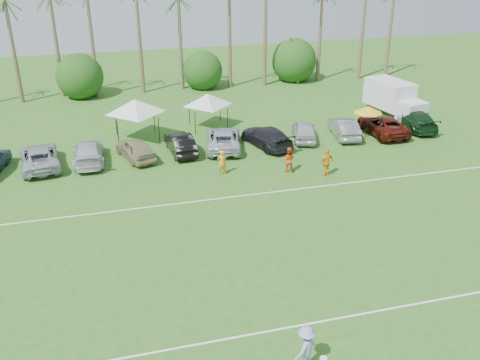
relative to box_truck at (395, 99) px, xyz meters
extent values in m
cube|color=white|center=(-19.99, -23.31, -1.62)|extent=(80.00, 0.10, 0.01)
cube|color=white|center=(-19.99, -11.31, -1.62)|extent=(80.00, 0.10, 0.01)
cone|color=brown|center=(-31.99, 12.69, 3.38)|extent=(0.44, 0.44, 10.00)
cone|color=brown|center=(-27.99, 12.69, 3.88)|extent=(0.44, 0.44, 11.00)
cone|color=brown|center=(-23.99, 12.69, 2.38)|extent=(0.44, 0.44, 8.00)
cone|color=brown|center=(-19.99, 12.69, 2.88)|extent=(0.44, 0.44, 9.00)
cone|color=brown|center=(-15.99, 12.69, 3.38)|extent=(0.44, 0.44, 10.00)
cone|color=brown|center=(-11.99, 12.69, 3.88)|extent=(0.44, 0.44, 11.00)
cone|color=brown|center=(-6.99, 12.69, 2.38)|extent=(0.44, 0.44, 8.00)
cone|color=brown|center=(-1.99, 12.69, 2.88)|extent=(0.44, 0.44, 9.00)
cone|color=brown|center=(3.01, 12.69, 3.38)|extent=(0.44, 0.44, 10.00)
cone|color=brown|center=(7.01, 12.69, 3.88)|extent=(0.44, 0.44, 11.00)
cylinder|color=brown|center=(-25.99, 13.69, -0.92)|extent=(0.30, 0.30, 1.40)
sphere|color=#184313|center=(-25.99, 13.69, 0.18)|extent=(4.00, 4.00, 4.00)
cylinder|color=brown|center=(-13.99, 13.69, -0.92)|extent=(0.30, 0.30, 1.40)
sphere|color=#184313|center=(-13.99, 13.69, 0.18)|extent=(4.00, 4.00, 4.00)
cylinder|color=brown|center=(-3.99, 13.69, -0.92)|extent=(0.30, 0.30, 1.40)
sphere|color=#184313|center=(-3.99, 13.69, 0.18)|extent=(4.00, 4.00, 4.00)
imported|color=#FF9E1C|center=(-17.04, -7.85, -0.78)|extent=(0.62, 0.41, 1.68)
imported|color=#E05118|center=(-12.66, -8.57, -0.76)|extent=(1.01, 0.90, 1.72)
imported|color=orange|center=(-10.46, -9.81, -0.69)|extent=(1.17, 0.74, 1.86)
cube|color=silver|center=(-0.15, 0.72, 0.26)|extent=(3.08, 4.60, 2.30)
cube|color=silver|center=(0.43, -2.16, -0.66)|extent=(2.40, 2.04, 1.93)
cube|color=black|center=(0.57, -2.84, -0.93)|extent=(2.13, 0.69, 0.92)
cube|color=#E5590C|center=(0.99, 0.95, -0.15)|extent=(0.31, 1.45, 0.83)
cylinder|color=black|center=(-0.50, -2.16, -1.21)|extent=(0.43, 0.87, 0.83)
cylinder|color=black|center=(1.30, -1.80, -1.21)|extent=(0.43, 0.87, 0.83)
cylinder|color=black|center=(-1.26, 1.62, -1.21)|extent=(0.43, 0.87, 0.83)
cylinder|color=black|center=(0.54, 1.99, -1.21)|extent=(0.43, 0.87, 0.83)
cylinder|color=black|center=(-23.34, -1.32, -0.56)|extent=(0.06, 0.06, 2.13)
cylinder|color=black|center=(-20.34, -1.32, -0.56)|extent=(0.06, 0.06, 2.13)
cylinder|color=black|center=(-23.34, 1.68, -0.56)|extent=(0.06, 0.06, 2.13)
cylinder|color=black|center=(-20.34, 1.68, -0.56)|extent=(0.06, 0.06, 2.13)
pyramid|color=silver|center=(-21.84, 0.18, 1.58)|extent=(4.61, 4.61, 1.07)
cylinder|color=black|center=(-17.31, 0.17, -0.68)|extent=(0.06, 0.06, 1.89)
cylinder|color=black|center=(-14.68, 0.17, -0.68)|extent=(0.06, 0.06, 1.89)
cylinder|color=black|center=(-17.31, 2.80, -0.68)|extent=(0.06, 0.06, 1.89)
cylinder|color=black|center=(-14.68, 2.80, -0.68)|extent=(0.06, 0.06, 1.89)
pyramid|color=silver|center=(-16.00, 1.49, 1.21)|extent=(4.08, 4.08, 0.94)
cylinder|color=black|center=(-4.57, -3.92, -0.50)|extent=(0.05, 0.05, 2.24)
cone|color=gold|center=(-4.57, -3.92, 0.62)|extent=(2.24, 2.24, 0.51)
imported|color=#9094CC|center=(-18.06, -25.46, -0.73)|extent=(1.33, 1.18, 1.79)
cylinder|color=white|center=(-17.47, -25.78, -1.10)|extent=(0.27, 0.27, 0.03)
imported|color=#A4ABB3|center=(-28.73, -3.47, -0.89)|extent=(3.07, 5.54, 1.47)
imported|color=silver|center=(-25.51, -3.46, -0.89)|extent=(2.13, 5.08, 1.47)
imported|color=tan|center=(-22.29, -3.67, -0.89)|extent=(2.91, 4.62, 1.47)
imported|color=black|center=(-19.08, -3.37, -0.89)|extent=(1.88, 4.56, 1.47)
imported|color=#B1B8C3|center=(-15.86, -3.34, -0.89)|extent=(3.55, 5.69, 1.47)
imported|color=black|center=(-12.64, -3.69, -0.89)|extent=(3.28, 5.41, 1.47)
imported|color=#B9B9C0|center=(-9.42, -3.12, -0.89)|extent=(2.91, 4.62, 1.47)
imported|color=slate|center=(-6.20, -3.36, -0.89)|extent=(2.25, 4.64, 1.47)
imported|color=#51150C|center=(-2.98, -3.58, -0.89)|extent=(2.44, 5.28, 1.47)
imported|color=black|center=(0.23, -3.17, -0.89)|extent=(2.72, 5.29, 1.47)
camera|label=1|loc=(-24.26, -39.34, 13.00)|focal=40.00mm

